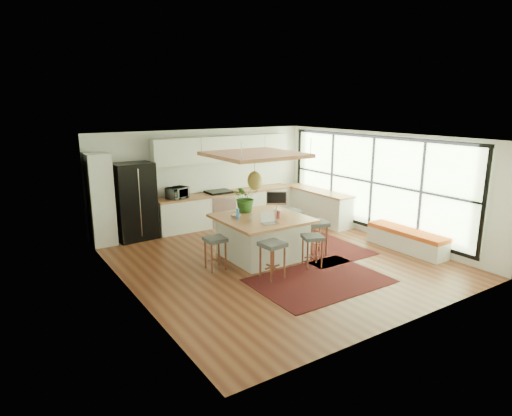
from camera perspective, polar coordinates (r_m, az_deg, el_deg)
floor at (r=9.78m, az=2.60°, el=-6.71°), size 7.00×7.00×0.00m
ceiling at (r=9.19m, az=2.78°, el=9.28°), size 7.00×7.00×0.00m
wall_back at (r=12.35m, az=-6.86°, el=4.00°), size 6.50×0.00×6.50m
wall_front at (r=6.96m, az=19.81°, el=-4.30°), size 6.50×0.00×6.50m
wall_left at (r=7.99m, az=-16.59°, el=-1.79°), size 0.00×7.00×7.00m
wall_right at (r=11.56m, az=15.89°, el=2.92°), size 0.00×7.00×7.00m
window_wall at (r=11.53m, az=15.81°, el=3.15°), size 0.10×6.20×2.60m
pantry at (r=11.12m, az=-19.82°, el=1.03°), size 0.55×0.60×2.25m
back_counter_base at (r=12.50m, az=-3.84°, el=-0.07°), size 4.20×0.60×0.88m
back_counter_top at (r=12.40m, az=-3.87°, el=2.00°), size 4.24×0.64×0.05m
backsplash at (r=12.58m, az=-4.58°, el=4.23°), size 4.20×0.02×0.80m
upper_cabinets at (r=12.34m, az=-4.29°, el=7.80°), size 4.20×0.34×0.70m
range at (r=12.37m, az=-4.85°, el=0.05°), size 0.76×0.62×1.00m
right_counter_base at (r=12.91m, az=8.02°, el=0.26°), size 0.60×2.50×0.88m
right_counter_top at (r=12.81m, az=8.09°, el=2.26°), size 0.64×2.54×0.05m
window_bench at (r=10.86m, az=19.22°, el=-3.99°), size 0.52×2.00×0.50m
ceiling_panel at (r=9.42m, az=-0.18°, el=5.42°), size 1.86×1.86×0.80m
rug_near at (r=8.71m, az=8.36°, el=-9.44°), size 2.60×1.80×0.01m
rug_right at (r=10.72m, az=7.64°, el=-4.94°), size 1.80×2.60×0.01m
fridge at (r=11.39m, az=-15.81°, el=0.58°), size 1.03×0.84×1.96m
island at (r=9.78m, az=0.78°, el=-3.81°), size 1.85×1.85×0.93m
stool_near_left at (r=8.63m, az=2.17°, el=-7.02°), size 0.48×0.48×0.75m
stool_near_right at (r=9.29m, az=7.41°, el=-5.60°), size 0.53×0.53×0.69m
stool_right_front at (r=10.02m, az=7.90°, el=-4.16°), size 0.58×0.58×0.79m
stool_right_back at (r=10.92m, az=4.62°, el=-2.58°), size 0.48×0.48×0.80m
stool_left_side at (r=9.11m, az=-5.37°, el=-5.93°), size 0.43×0.43×0.70m
laptop at (r=9.09m, az=1.85°, el=-1.33°), size 0.38×0.40×0.26m
monitor at (r=10.24m, az=2.73°, el=1.18°), size 0.51×0.42×0.46m
microwave at (r=11.71m, az=-10.32°, el=2.15°), size 0.62×0.47×0.37m
island_plant at (r=10.05m, az=-1.40°, el=1.05°), size 0.76×0.81×0.56m
island_bowl at (r=9.64m, az=-2.62°, el=-1.03°), size 0.28×0.28×0.06m
island_bottle_0 at (r=9.42m, az=-2.33°, el=-0.96°), size 0.07×0.07×0.19m
island_bottle_1 at (r=9.29m, az=-0.75°, el=-1.16°), size 0.07×0.07×0.19m
island_bottle_2 at (r=9.52m, az=3.04°, el=-0.80°), size 0.07×0.07×0.19m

